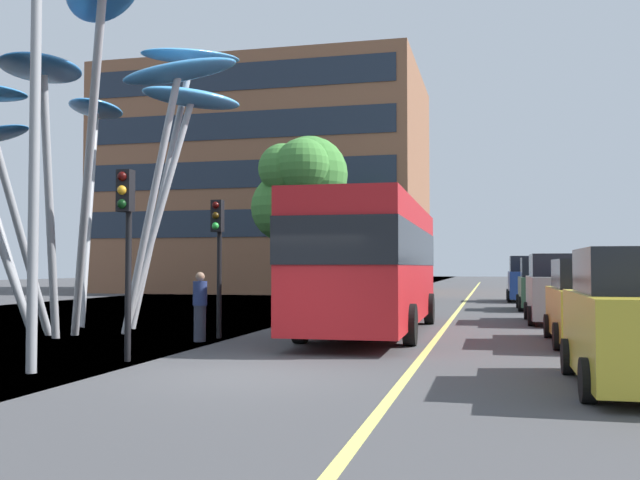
{
  "coord_description": "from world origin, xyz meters",
  "views": [
    {
      "loc": [
        4.0,
        -11.45,
        1.81
      ],
      "look_at": [
        -0.38,
        6.73,
        2.5
      ],
      "focal_mm": 40.19,
      "sensor_mm": 36.0,
      "label": 1
    }
  ],
  "objects_px": {
    "traffic_light_kerb_far": "(218,238)",
    "car_parked_far": "(557,291)",
    "street_lamp": "(53,47)",
    "car_side_street": "(543,286)",
    "leaf_sculpture": "(61,83)",
    "traffic_light_kerb_near": "(126,223)",
    "car_far_side": "(526,280)",
    "red_bus": "(373,259)",
    "pedestrian": "(200,307)",
    "car_parked_mid": "(594,304)"
  },
  "relations": [
    {
      "from": "traffic_light_kerb_far",
      "to": "pedestrian",
      "type": "relative_size",
      "value": 2.08
    },
    {
      "from": "car_side_street",
      "to": "pedestrian",
      "type": "distance_m",
      "value": 17.4
    },
    {
      "from": "traffic_light_kerb_far",
      "to": "street_lamp",
      "type": "relative_size",
      "value": 0.39
    },
    {
      "from": "red_bus",
      "to": "pedestrian",
      "type": "distance_m",
      "value": 5.04
    },
    {
      "from": "leaf_sculpture",
      "to": "car_side_street",
      "type": "relative_size",
      "value": 2.88
    },
    {
      "from": "car_parked_mid",
      "to": "car_far_side",
      "type": "distance_m",
      "value": 20.79
    },
    {
      "from": "leaf_sculpture",
      "to": "traffic_light_kerb_near",
      "type": "height_order",
      "value": "leaf_sculpture"
    },
    {
      "from": "traffic_light_kerb_near",
      "to": "traffic_light_kerb_far",
      "type": "height_order",
      "value": "traffic_light_kerb_near"
    },
    {
      "from": "leaf_sculpture",
      "to": "pedestrian",
      "type": "xyz_separation_m",
      "value": [
        4.5,
        -0.97,
        -5.95
      ]
    },
    {
      "from": "leaf_sculpture",
      "to": "street_lamp",
      "type": "xyz_separation_m",
      "value": [
        4.08,
        -6.38,
        -1.22
      ]
    },
    {
      "from": "traffic_light_kerb_far",
      "to": "car_parked_far",
      "type": "distance_m",
      "value": 11.41
    },
    {
      "from": "red_bus",
      "to": "car_parked_far",
      "type": "xyz_separation_m",
      "value": [
        5.17,
        4.76,
        -0.99
      ]
    },
    {
      "from": "street_lamp",
      "to": "car_side_street",
      "type": "bearing_deg",
      "value": 65.44
    },
    {
      "from": "traffic_light_kerb_far",
      "to": "car_far_side",
      "type": "relative_size",
      "value": 0.81
    },
    {
      "from": "traffic_light_kerb_far",
      "to": "car_parked_mid",
      "type": "bearing_deg",
      "value": 4.8
    },
    {
      "from": "car_side_street",
      "to": "traffic_light_kerb_far",
      "type": "bearing_deg",
      "value": -121.63
    },
    {
      "from": "car_parked_mid",
      "to": "traffic_light_kerb_far",
      "type": "bearing_deg",
      "value": -175.2
    },
    {
      "from": "car_parked_mid",
      "to": "pedestrian",
      "type": "distance_m",
      "value": 9.27
    },
    {
      "from": "leaf_sculpture",
      "to": "traffic_light_kerb_near",
      "type": "distance_m",
      "value": 7.79
    },
    {
      "from": "traffic_light_kerb_near",
      "to": "pedestrian",
      "type": "xyz_separation_m",
      "value": [
        -0.09,
        3.77,
        -1.8
      ]
    },
    {
      "from": "leaf_sculpture",
      "to": "car_parked_mid",
      "type": "distance_m",
      "value": 14.86
    },
    {
      "from": "leaf_sculpture",
      "to": "car_parked_far",
      "type": "xyz_separation_m",
      "value": [
        13.36,
        7.01,
        -5.75
      ]
    },
    {
      "from": "red_bus",
      "to": "traffic_light_kerb_far",
      "type": "distance_m",
      "value": 4.34
    },
    {
      "from": "red_bus",
      "to": "leaf_sculpture",
      "type": "height_order",
      "value": "leaf_sculpture"
    },
    {
      "from": "pedestrian",
      "to": "car_parked_mid",
      "type": "bearing_deg",
      "value": 9.39
    },
    {
      "from": "leaf_sculpture",
      "to": "car_side_street",
      "type": "height_order",
      "value": "leaf_sculpture"
    },
    {
      "from": "leaf_sculpture",
      "to": "car_far_side",
      "type": "relative_size",
      "value": 2.59
    },
    {
      "from": "street_lamp",
      "to": "traffic_light_kerb_near",
      "type": "bearing_deg",
      "value": 72.9
    },
    {
      "from": "red_bus",
      "to": "car_far_side",
      "type": "relative_size",
      "value": 2.55
    },
    {
      "from": "traffic_light_kerb_far",
      "to": "street_lamp",
      "type": "height_order",
      "value": "street_lamp"
    },
    {
      "from": "pedestrian",
      "to": "car_side_street",
      "type": "bearing_deg",
      "value": 59.26
    },
    {
      "from": "red_bus",
      "to": "pedestrian",
      "type": "relative_size",
      "value": 6.54
    },
    {
      "from": "car_side_street",
      "to": "car_far_side",
      "type": "distance_m",
      "value": 7.35
    },
    {
      "from": "car_far_side",
      "to": "pedestrian",
      "type": "relative_size",
      "value": 2.56
    },
    {
      "from": "traffic_light_kerb_far",
      "to": "car_far_side",
      "type": "xyz_separation_m",
      "value": [
        8.41,
        21.54,
        -1.43
      ]
    },
    {
      "from": "car_side_street",
      "to": "pedestrian",
      "type": "xyz_separation_m",
      "value": [
        -8.89,
        -14.95,
        -0.17
      ]
    },
    {
      "from": "car_parked_mid",
      "to": "car_far_side",
      "type": "relative_size",
      "value": 1.03
    },
    {
      "from": "red_bus",
      "to": "car_parked_far",
      "type": "relative_size",
      "value": 2.57
    },
    {
      "from": "car_parked_far",
      "to": "pedestrian",
      "type": "height_order",
      "value": "car_parked_far"
    },
    {
      "from": "red_bus",
      "to": "street_lamp",
      "type": "height_order",
      "value": "street_lamp"
    },
    {
      "from": "street_lamp",
      "to": "car_far_side",
      "type": "bearing_deg",
      "value": 72.06
    },
    {
      "from": "pedestrian",
      "to": "traffic_light_kerb_near",
      "type": "bearing_deg",
      "value": -88.63
    },
    {
      "from": "car_parked_far",
      "to": "street_lamp",
      "type": "distance_m",
      "value": 16.91
    },
    {
      "from": "car_parked_mid",
      "to": "street_lamp",
      "type": "xyz_separation_m",
      "value": [
        -9.56,
        -6.93,
        4.63
      ]
    },
    {
      "from": "traffic_light_kerb_near",
      "to": "car_far_side",
      "type": "relative_size",
      "value": 0.85
    },
    {
      "from": "traffic_light_kerb_near",
      "to": "traffic_light_kerb_far",
      "type": "distance_m",
      "value": 4.53
    },
    {
      "from": "traffic_light_kerb_far",
      "to": "car_parked_far",
      "type": "height_order",
      "value": "traffic_light_kerb_far"
    },
    {
      "from": "red_bus",
      "to": "street_lamp",
      "type": "xyz_separation_m",
      "value": [
        -4.11,
        -8.63,
        3.54
      ]
    },
    {
      "from": "car_parked_mid",
      "to": "leaf_sculpture",
      "type": "bearing_deg",
      "value": -177.7
    },
    {
      "from": "leaf_sculpture",
      "to": "street_lamp",
      "type": "distance_m",
      "value": 7.68
    }
  ]
}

